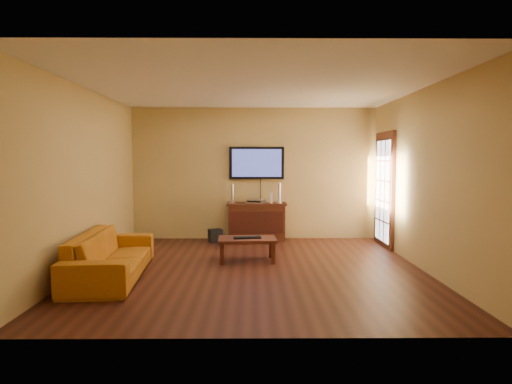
{
  "coord_description": "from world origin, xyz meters",
  "views": [
    {
      "loc": [
        -0.03,
        -6.32,
        1.64
      ],
      "look_at": [
        0.03,
        0.8,
        1.1
      ],
      "focal_mm": 30.0,
      "sensor_mm": 36.0,
      "label": 1
    }
  ],
  "objects_px": {
    "sofa": "(111,247)",
    "speaker_right": "(279,194)",
    "game_console": "(271,197)",
    "subwoofer": "(215,236)",
    "bottle": "(225,239)",
    "media_console": "(257,222)",
    "television": "(257,163)",
    "speaker_left": "(232,194)",
    "coffee_table": "(247,241)",
    "av_receiver": "(256,201)",
    "keyboard": "(247,237)"
  },
  "relations": [
    {
      "from": "media_console",
      "to": "coffee_table",
      "type": "bearing_deg",
      "value": -95.58
    },
    {
      "from": "sofa",
      "to": "keyboard",
      "type": "bearing_deg",
      "value": -69.23
    },
    {
      "from": "television",
      "to": "keyboard",
      "type": "distance_m",
      "value": 2.31
    },
    {
      "from": "speaker_right",
      "to": "bottle",
      "type": "xyz_separation_m",
      "value": [
        -1.08,
        -0.34,
        -0.85
      ]
    },
    {
      "from": "coffee_table",
      "to": "speaker_left",
      "type": "xyz_separation_m",
      "value": [
        -0.32,
        1.77,
        0.62
      ]
    },
    {
      "from": "television",
      "to": "coffee_table",
      "type": "relative_size",
      "value": 1.18
    },
    {
      "from": "speaker_left",
      "to": "subwoofer",
      "type": "xyz_separation_m",
      "value": [
        -0.33,
        -0.15,
        -0.82
      ]
    },
    {
      "from": "speaker_left",
      "to": "media_console",
      "type": "bearing_deg",
      "value": -0.51
    },
    {
      "from": "game_console",
      "to": "coffee_table",
      "type": "bearing_deg",
      "value": -104.57
    },
    {
      "from": "speaker_right",
      "to": "bottle",
      "type": "relative_size",
      "value": 1.91
    },
    {
      "from": "speaker_right",
      "to": "game_console",
      "type": "xyz_separation_m",
      "value": [
        -0.16,
        0.01,
        -0.07
      ]
    },
    {
      "from": "media_console",
      "to": "television",
      "type": "bearing_deg",
      "value": 90.0
    },
    {
      "from": "speaker_left",
      "to": "sofa",
      "type": "bearing_deg",
      "value": -120.17
    },
    {
      "from": "coffee_table",
      "to": "subwoofer",
      "type": "relative_size",
      "value": 3.76
    },
    {
      "from": "television",
      "to": "speaker_left",
      "type": "xyz_separation_m",
      "value": [
        -0.49,
        -0.18,
        -0.62
      ]
    },
    {
      "from": "speaker_right",
      "to": "av_receiver",
      "type": "xyz_separation_m",
      "value": [
        -0.47,
        -0.0,
        -0.15
      ]
    },
    {
      "from": "sofa",
      "to": "speaker_left",
      "type": "relative_size",
      "value": 5.46
    },
    {
      "from": "speaker_right",
      "to": "subwoofer",
      "type": "height_order",
      "value": "speaker_right"
    },
    {
      "from": "media_console",
      "to": "speaker_right",
      "type": "relative_size",
      "value": 2.94
    },
    {
      "from": "media_console",
      "to": "speaker_left",
      "type": "relative_size",
      "value": 3.03
    },
    {
      "from": "subwoofer",
      "to": "speaker_right",
      "type": "bearing_deg",
      "value": -14.61
    },
    {
      "from": "av_receiver",
      "to": "bottle",
      "type": "distance_m",
      "value": 1.0
    },
    {
      "from": "subwoofer",
      "to": "bottle",
      "type": "xyz_separation_m",
      "value": [
        0.19,
        -0.2,
        -0.03
      ]
    },
    {
      "from": "coffee_table",
      "to": "game_console",
      "type": "distance_m",
      "value": 1.91
    },
    {
      "from": "subwoofer",
      "to": "sofa",
      "type": "bearing_deg",
      "value": -136.64
    },
    {
      "from": "speaker_right",
      "to": "bottle",
      "type": "bearing_deg",
      "value": -162.52
    },
    {
      "from": "television",
      "to": "keyboard",
      "type": "xyz_separation_m",
      "value": [
        -0.17,
        -1.98,
        -1.18
      ]
    },
    {
      "from": "sofa",
      "to": "subwoofer",
      "type": "relative_size",
      "value": 8.49
    },
    {
      "from": "media_console",
      "to": "keyboard",
      "type": "height_order",
      "value": "media_console"
    },
    {
      "from": "av_receiver",
      "to": "bottle",
      "type": "relative_size",
      "value": 1.61
    },
    {
      "from": "speaker_right",
      "to": "game_console",
      "type": "relative_size",
      "value": 1.75
    },
    {
      "from": "sofa",
      "to": "speaker_right",
      "type": "distance_m",
      "value": 3.7
    },
    {
      "from": "av_receiver",
      "to": "subwoofer",
      "type": "bearing_deg",
      "value": -147.96
    },
    {
      "from": "television",
      "to": "speaker_right",
      "type": "xyz_separation_m",
      "value": [
        0.45,
        -0.2,
        -0.62
      ]
    },
    {
      "from": "sofa",
      "to": "bottle",
      "type": "distance_m",
      "value": 2.75
    },
    {
      "from": "media_console",
      "to": "game_console",
      "type": "height_order",
      "value": "game_console"
    },
    {
      "from": "av_receiver",
      "to": "bottle",
      "type": "height_order",
      "value": "av_receiver"
    },
    {
      "from": "sofa",
      "to": "av_receiver",
      "type": "height_order",
      "value": "av_receiver"
    },
    {
      "from": "coffee_table",
      "to": "speaker_right",
      "type": "bearing_deg",
      "value": 70.37
    },
    {
      "from": "bottle",
      "to": "media_console",
      "type": "bearing_deg",
      "value": 29.4
    },
    {
      "from": "coffee_table",
      "to": "sofa",
      "type": "xyz_separation_m",
      "value": [
        -1.88,
        -0.92,
        0.09
      ]
    },
    {
      "from": "av_receiver",
      "to": "subwoofer",
      "type": "height_order",
      "value": "av_receiver"
    },
    {
      "from": "sofa",
      "to": "bottle",
      "type": "height_order",
      "value": "sofa"
    },
    {
      "from": "coffee_table",
      "to": "keyboard",
      "type": "relative_size",
      "value": 2.08
    },
    {
      "from": "sofa",
      "to": "speaker_right",
      "type": "bearing_deg",
      "value": -47.82
    },
    {
      "from": "coffee_table",
      "to": "television",
      "type": "bearing_deg",
      "value": 84.95
    },
    {
      "from": "television",
      "to": "subwoofer",
      "type": "distance_m",
      "value": 1.7
    },
    {
      "from": "subwoofer",
      "to": "bottle",
      "type": "relative_size",
      "value": 1.19
    },
    {
      "from": "keyboard",
      "to": "media_console",
      "type": "bearing_deg",
      "value": 84.51
    },
    {
      "from": "television",
      "to": "game_console",
      "type": "bearing_deg",
      "value": -32.86
    }
  ]
}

